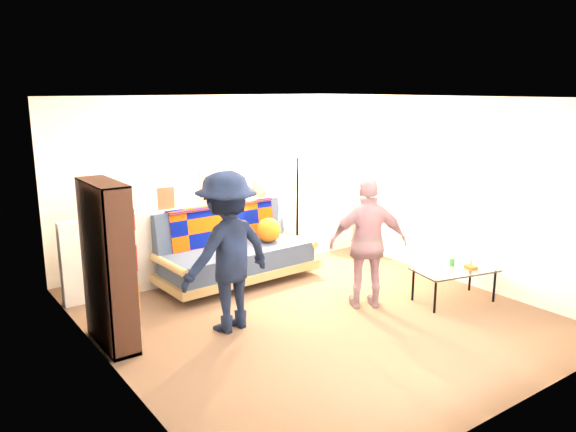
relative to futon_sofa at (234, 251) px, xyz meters
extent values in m
plane|color=brown|center=(0.13, -1.42, -0.41)|extent=(5.00, 5.00, 0.00)
cube|color=silver|center=(0.13, 1.08, 0.79)|extent=(4.50, 0.10, 2.40)
cube|color=silver|center=(-2.12, -1.42, 0.79)|extent=(0.10, 5.00, 2.40)
cube|color=silver|center=(2.38, -1.42, 0.79)|extent=(0.10, 5.00, 2.40)
cube|color=white|center=(0.13, -1.42, 1.99)|extent=(4.50, 5.00, 0.10)
cube|color=silver|center=(0.13, 0.38, 0.09)|extent=(4.45, 0.15, 1.00)
cube|color=brown|center=(-1.37, 0.36, 0.70)|extent=(0.18, 0.02, 0.22)
cube|color=brown|center=(-0.77, 0.36, 0.73)|extent=(0.22, 0.02, 0.28)
cube|color=beige|center=(-0.07, 0.36, 0.81)|extent=(0.45, 0.02, 0.45)
cube|color=brown|center=(0.63, 0.36, 0.72)|extent=(0.20, 0.02, 0.26)
cube|color=brown|center=(1.43, 0.36, 0.69)|extent=(0.16, 0.02, 0.20)
cube|color=#A88851|center=(-0.02, -0.07, -0.25)|extent=(2.10, 1.01, 0.11)
cube|color=#364761|center=(-0.01, -0.12, -0.06)|extent=(1.98, 0.84, 0.26)
cube|color=#364761|center=(-0.03, 0.28, 0.26)|extent=(1.96, 0.34, 0.61)
cylinder|color=#A88851|center=(-0.99, -0.11, 0.02)|extent=(0.14, 0.92, 0.10)
cylinder|color=#A88851|center=(0.96, -0.03, 0.02)|extent=(0.14, 0.92, 0.10)
cube|color=navy|center=(-0.03, 0.19, 0.26)|extent=(1.57, 0.18, 0.56)
cube|color=navy|center=(-0.03, 0.34, 0.56)|extent=(1.58, 0.34, 0.03)
sphere|color=orange|center=(0.47, -0.10, 0.23)|extent=(0.32, 0.32, 0.32)
cube|color=black|center=(-2.08, -0.93, 0.41)|extent=(0.02, 0.82, 1.64)
cube|color=black|center=(-1.95, -1.33, 0.41)|extent=(0.27, 0.02, 1.64)
cube|color=black|center=(-1.95, -0.52, 0.41)|extent=(0.27, 0.02, 1.64)
cube|color=black|center=(-1.95, -0.93, 1.22)|extent=(0.27, 0.82, 0.02)
cube|color=black|center=(-1.95, -0.93, -0.39)|extent=(0.27, 0.82, 0.04)
cube|color=black|center=(-1.95, -0.93, 0.03)|extent=(0.27, 0.79, 0.02)
cube|color=black|center=(-1.95, -0.93, 0.41)|extent=(0.27, 0.79, 0.02)
cube|color=black|center=(-1.95, -0.93, 0.79)|extent=(0.27, 0.79, 0.02)
cube|color=red|center=(-1.93, -0.93, -0.23)|extent=(0.20, 0.77, 0.27)
cube|color=#214D91|center=(-1.93, -0.93, 0.17)|extent=(0.20, 0.77, 0.26)
cube|color=gold|center=(-1.93, -0.93, 0.56)|extent=(0.20, 0.77, 0.27)
cube|color=#36965C|center=(-1.93, -0.93, 0.94)|extent=(0.20, 0.77, 0.26)
cylinder|color=black|center=(1.28, -2.28, -0.22)|extent=(0.03, 0.03, 0.38)
cylinder|color=black|center=(2.12, -2.47, -0.22)|extent=(0.03, 0.03, 0.38)
cylinder|color=black|center=(1.37, -1.87, -0.22)|extent=(0.03, 0.03, 0.38)
cylinder|color=black|center=(2.21, -2.05, -0.22)|extent=(0.03, 0.03, 0.38)
cube|color=silver|center=(1.75, -2.17, -0.02)|extent=(1.05, 0.72, 0.02)
cube|color=silver|center=(1.57, -2.08, 0.01)|extent=(0.12, 0.07, 0.03)
cube|color=#D55F25|center=(1.90, -2.28, 0.01)|extent=(0.12, 0.15, 0.04)
cylinder|color=#429F58|center=(1.82, -2.07, 0.04)|extent=(0.08, 0.08, 0.10)
cylinder|color=black|center=(1.09, 0.09, -0.40)|extent=(0.26, 0.26, 0.03)
cylinder|color=black|center=(1.09, 0.09, 0.36)|extent=(0.04, 0.04, 1.55)
sphere|color=#FFC672|center=(0.98, 0.11, 1.00)|extent=(0.13, 0.13, 0.13)
sphere|color=#FFC672|center=(1.22, 0.09, 1.07)|extent=(0.13, 0.13, 0.13)
sphere|color=#FFC672|center=(1.09, 0.20, 1.14)|extent=(0.13, 0.13, 0.13)
imported|color=black|center=(-0.82, -1.27, 0.43)|extent=(1.18, 0.80, 1.68)
imported|color=pink|center=(0.80, -1.68, 0.35)|extent=(0.96, 0.78, 1.52)
camera|label=1|loc=(-3.55, -6.16, 2.09)|focal=35.00mm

